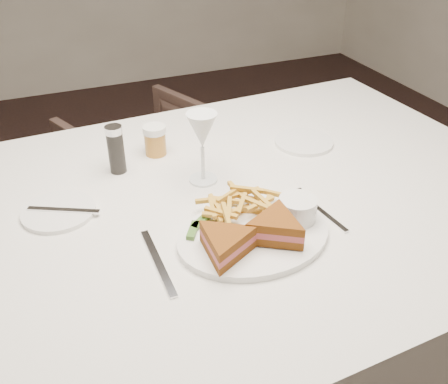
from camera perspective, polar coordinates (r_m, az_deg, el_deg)
name	(u,v)px	position (r m, az deg, el deg)	size (l,w,h in m)	color
ground	(138,342)	(1.84, -9.78, -16.49)	(5.00, 5.00, 0.00)	black
table	(217,315)	(1.38, -0.82, -13.87)	(1.55, 1.03, 0.75)	silver
chair_far	(150,165)	(2.21, -8.46, 3.02)	(0.58, 0.54, 0.59)	#46322B
table_setting	(230,200)	(1.07, 0.65, -0.96)	(0.82, 0.61, 0.18)	white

